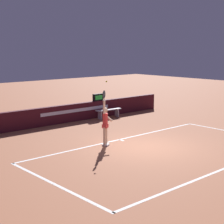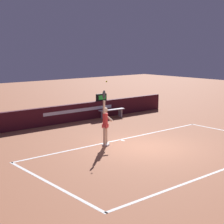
% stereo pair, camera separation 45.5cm
% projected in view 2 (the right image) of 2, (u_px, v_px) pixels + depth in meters
% --- Properties ---
extents(ground_plane, '(60.00, 60.00, 0.00)m').
position_uv_depth(ground_plane, '(146.00, 147.00, 15.25)').
color(ground_plane, '#A25E3F').
extents(court_lines, '(10.46, 5.43, 0.00)m').
position_uv_depth(court_lines, '(164.00, 152.00, 14.50)').
color(court_lines, white).
rests_on(court_lines, ground).
extents(back_wall, '(15.00, 0.27, 0.98)m').
position_uv_depth(back_wall, '(62.00, 114.00, 19.98)').
color(back_wall, '#41121B').
rests_on(back_wall, ground).
extents(speed_display, '(0.67, 0.18, 0.41)m').
position_uv_depth(speed_display, '(101.00, 97.00, 21.59)').
color(speed_display, black).
rests_on(speed_display, back_wall).
extents(tennis_player, '(0.51, 0.45, 2.36)m').
position_uv_depth(tennis_player, '(105.00, 123.00, 15.33)').
color(tennis_player, beige).
rests_on(tennis_player, ground).
extents(tennis_ball, '(0.07, 0.07, 0.07)m').
position_uv_depth(tennis_ball, '(107.00, 82.00, 15.13)').
color(tennis_ball, '#D1DE35').
extents(courtside_bench_near, '(1.65, 0.48, 0.51)m').
position_uv_depth(courtside_bench_near, '(112.00, 111.00, 21.50)').
color(courtside_bench_near, '#B3ABB7').
rests_on(courtside_bench_near, ground).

